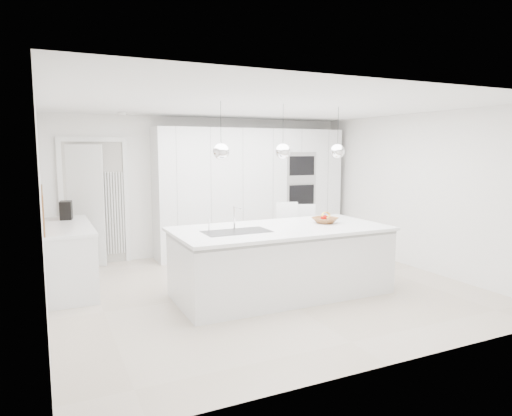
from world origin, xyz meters
name	(u,v)px	position (x,y,z in m)	size (l,w,h in m)	color
floor	(265,289)	(0.00, 0.00, 0.00)	(5.50, 5.50, 0.00)	#C3B3A0
wall_back	(205,186)	(0.00, 2.50, 1.25)	(5.50, 5.50, 0.00)	white
wall_left	(42,211)	(-2.75, 0.00, 1.25)	(5.00, 5.00, 0.00)	white
ceiling	(266,106)	(0.00, 0.00, 2.50)	(5.50, 5.50, 0.00)	white
tall_cabinets	(251,191)	(0.80, 2.20, 1.15)	(3.60, 0.60, 2.30)	white
oven_stack	(302,180)	(1.70, 1.89, 1.35)	(0.62, 0.04, 1.05)	#A5A5A8
doorway_frame	(95,204)	(-1.95, 2.47, 1.02)	(1.11, 0.08, 2.13)	white
hallway_door	(79,206)	(-2.20, 2.42, 1.00)	(0.82, 0.04, 2.00)	white
radiator	(115,213)	(-1.63, 2.46, 0.85)	(0.32, 0.04, 1.40)	white
left_base_cabinets	(69,258)	(-2.45, 1.20, 0.43)	(0.60, 1.80, 0.86)	white
left_worktop	(67,226)	(-2.45, 1.20, 0.88)	(0.62, 1.82, 0.04)	white
oak_backsplash	(43,208)	(-2.74, 1.20, 1.15)	(0.02, 1.80, 0.50)	brown
island_base	(282,263)	(0.10, -0.30, 0.43)	(2.80, 1.20, 0.86)	white
island_worktop	(280,229)	(0.10, -0.25, 0.88)	(2.84, 1.40, 0.04)	white
island_sink	(237,238)	(-0.55, -0.30, 0.82)	(0.84, 0.44, 0.18)	#3F3F42
island_tap	(234,218)	(-0.50, -0.10, 1.05)	(0.02, 0.02, 0.30)	white
pendant_left	(221,152)	(-0.75, -0.30, 1.90)	(0.20, 0.20, 0.20)	white
pendant_mid	(283,151)	(0.10, -0.30, 1.90)	(0.20, 0.20, 0.20)	white
pendant_right	(338,151)	(0.95, -0.30, 1.90)	(0.20, 0.20, 0.20)	white
fruit_bowl	(325,220)	(0.83, -0.21, 0.94)	(0.33, 0.33, 0.08)	brown
espresso_machine	(66,210)	(-2.43, 1.72, 1.03)	(0.16, 0.25, 0.27)	black
bar_stool_left	(291,238)	(0.74, 0.60, 0.55)	(0.36, 0.50, 1.09)	white
bar_stool_right	(309,238)	(1.08, 0.59, 0.52)	(0.34, 0.48, 1.04)	white
apple_a	(324,218)	(0.81, -0.21, 0.97)	(0.09, 0.09, 0.09)	#A60600
apple_b	(325,218)	(0.86, -0.15, 0.97)	(0.08, 0.08, 0.08)	#A60600
banana_bunch	(326,215)	(0.86, -0.18, 1.01)	(0.19, 0.19, 0.03)	yellow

